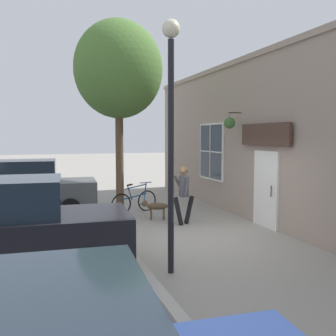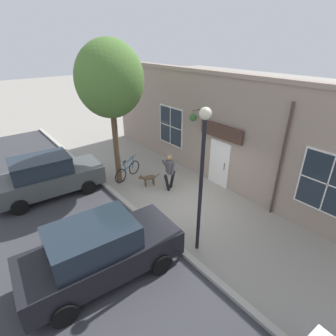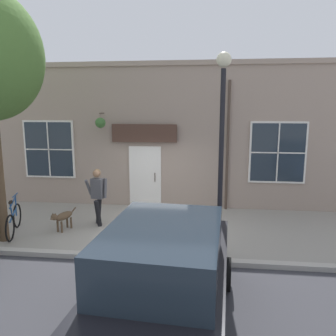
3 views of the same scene
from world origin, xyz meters
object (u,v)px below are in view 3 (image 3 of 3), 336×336
object	(u,v)px
pedestrian_walking	(98,192)
street_lamp	(222,126)
leaning_bicycle	(14,220)
dog_on_leash	(63,217)
parked_car_mid_block	(166,279)

from	to	relation	value
pedestrian_walking	street_lamp	bearing A→B (deg)	64.62
leaning_bicycle	street_lamp	distance (m)	6.13
dog_on_leash	street_lamp	distance (m)	5.09
parked_car_mid_block	street_lamp	bearing A→B (deg)	162.38
pedestrian_walking	parked_car_mid_block	size ratio (longest dim) A/B	0.38
dog_on_leash	leaning_bicycle	world-z (taller)	leaning_bicycle
pedestrian_walking	leaning_bicycle	distance (m)	2.35
dog_on_leash	parked_car_mid_block	xyz separation A→B (m)	(3.88, 3.35, 0.48)
dog_on_leash	parked_car_mid_block	world-z (taller)	parked_car_mid_block
pedestrian_walking	leaning_bicycle	xyz separation A→B (m)	(0.90, -2.08, -0.62)
leaning_bicycle	parked_car_mid_block	bearing A→B (deg)	52.34
parked_car_mid_block	street_lamp	size ratio (longest dim) A/B	0.97
street_lamp	pedestrian_walking	bearing A→B (deg)	-115.38
pedestrian_walking	street_lamp	distance (m)	4.28
dog_on_leash	leaning_bicycle	size ratio (longest dim) A/B	0.61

